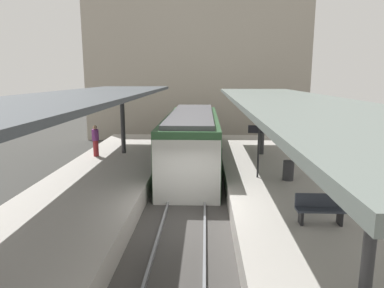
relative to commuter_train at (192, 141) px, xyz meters
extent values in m
plane|color=#383835|center=(0.00, -7.40, -1.73)|extent=(80.00, 80.00, 0.00)
cube|color=#ADA8A0|center=(-3.80, -7.40, -1.23)|extent=(4.40, 28.00, 1.00)
cube|color=#ADA8A0|center=(3.80, -7.40, -1.23)|extent=(4.40, 28.00, 1.00)
cube|color=#423F3D|center=(0.00, -7.40, -1.63)|extent=(3.20, 28.00, 0.20)
cube|color=slate|center=(-0.72, -7.40, -1.46)|extent=(0.08, 28.00, 0.14)
cube|color=slate|center=(0.72, -7.40, -1.46)|extent=(0.08, 28.00, 0.14)
cube|color=#2D5633|center=(0.00, 0.03, -0.08)|extent=(2.70, 10.96, 2.90)
cube|color=silver|center=(0.00, -5.48, -0.23)|extent=(2.65, 0.08, 2.60)
cube|color=black|center=(-1.37, 0.03, 0.27)|extent=(0.04, 10.08, 0.76)
cube|color=black|center=(1.37, 0.03, 0.27)|extent=(0.04, 10.08, 0.76)
cube|color=#515156|center=(0.00, 0.03, 1.47)|extent=(2.16, 10.41, 0.20)
cylinder|color=#333335|center=(-3.80, 0.30, 0.97)|extent=(0.24, 0.24, 3.39)
cube|color=#3D4247|center=(-3.80, -6.00, 2.74)|extent=(4.18, 21.00, 0.16)
cylinder|color=#333335|center=(3.80, -12.30, 0.89)|extent=(0.24, 0.24, 3.23)
cylinder|color=#333335|center=(3.80, 0.30, 0.89)|extent=(0.24, 0.24, 3.23)
cube|color=slate|center=(3.80, -6.00, 2.58)|extent=(4.18, 21.00, 0.16)
cube|color=black|center=(3.48, -8.93, -0.53)|extent=(0.08, 0.32, 0.40)
cube|color=black|center=(4.58, -8.93, -0.53)|extent=(0.08, 0.32, 0.40)
cube|color=#2D333D|center=(4.03, -8.93, -0.30)|extent=(1.40, 0.40, 0.06)
cube|color=#2D333D|center=(4.03, -8.75, -0.07)|extent=(1.40, 0.06, 0.40)
cylinder|color=#262628|center=(2.93, -4.23, 0.37)|extent=(0.08, 0.08, 2.20)
cube|color=black|center=(2.93, -4.23, 1.32)|extent=(0.90, 0.06, 0.32)
cylinder|color=#2D2D30|center=(4.12, -4.56, -0.33)|extent=(0.44, 0.44, 0.80)
cylinder|color=maroon|center=(-5.09, -0.53, -0.30)|extent=(0.28, 0.28, 0.85)
cylinder|color=#7A337A|center=(-5.09, -0.53, 0.41)|extent=(0.36, 0.36, 0.59)
sphere|color=tan|center=(-5.09, -0.53, 0.82)|extent=(0.22, 0.22, 0.22)
cube|color=#A89E8E|center=(-0.03, 12.60, 3.77)|extent=(18.00, 6.00, 11.00)
camera|label=1|loc=(0.72, -18.43, 3.44)|focal=32.57mm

